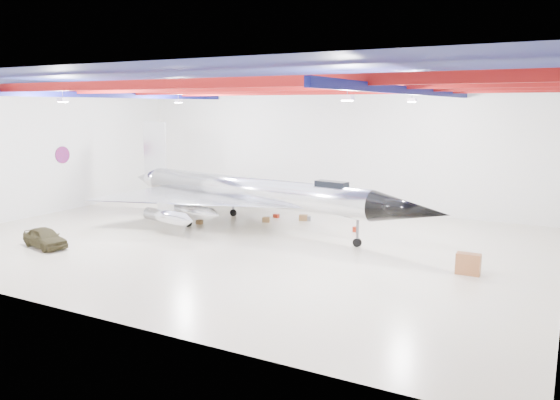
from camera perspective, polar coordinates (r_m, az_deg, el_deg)
The scene contains 15 objects.
floor at distance 38.32m, azimuth -4.02°, elevation -4.25°, with size 40.00×40.00×0.00m, color beige.
wall_back at distance 50.62m, azimuth 5.03°, elevation 5.49°, with size 40.00×40.00×0.00m, color silver.
wall_left at distance 50.92m, azimuth -23.58°, elevation 4.73°, with size 30.00×30.00×0.00m, color silver.
ceiling at distance 37.21m, azimuth -4.23°, elevation 12.42°, with size 40.00×40.00×0.00m, color #0A0F38.
ceiling_structure at distance 37.18m, azimuth -4.22°, elevation 11.38°, with size 39.50×29.50×1.08m.
wall_roundel at distance 52.17m, azimuth -21.78°, elevation 4.40°, with size 1.50×1.50×0.10m, color #B21414.
jet_aircraft at distance 41.67m, azimuth -3.18°, elevation 0.56°, with size 29.01×19.01×7.94m.
jeep at distance 39.50m, azimuth -23.35°, elevation -3.62°, with size 1.57×3.90×1.33m, color #39341C.
desk at distance 32.35m, azimuth 19.07°, elevation -6.34°, with size 1.31×0.66×1.20m, color brown.
crate_ply at distance 43.92m, azimuth -8.42°, elevation -2.29°, with size 0.47×0.38×0.33m, color olive.
toolbox_red at distance 45.88m, azimuth -0.40°, elevation -1.66°, with size 0.45×0.36×0.32m, color maroon.
parts_bin at distance 44.77m, azimuth 2.45°, elevation -1.86°, with size 0.69×0.55×0.48m, color olive.
tool_chest at distance 41.14m, azimuth 7.86°, elevation -3.06°, with size 0.43×0.43×0.39m, color maroon.
oil_barrel at distance 44.17m, azimuth -1.46°, elevation -2.06°, with size 0.57×0.46×0.40m, color olive.
spares_box at distance 44.72m, azimuth 2.97°, elevation -1.94°, with size 0.43×0.43×0.38m, color #59595B.
Camera 1 is at (19.92, -31.38, 9.32)m, focal length 35.00 mm.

